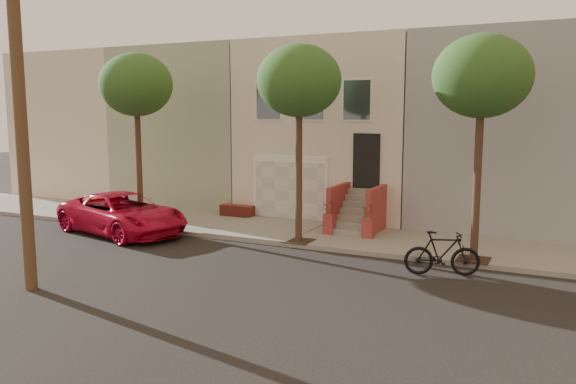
% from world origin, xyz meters
% --- Properties ---
extents(ground, '(90.00, 90.00, 0.00)m').
position_xyz_m(ground, '(0.00, 0.00, 0.00)').
color(ground, black).
rests_on(ground, ground).
extents(sidewalk, '(40.00, 3.70, 0.15)m').
position_xyz_m(sidewalk, '(0.00, 5.35, 0.07)').
color(sidewalk, gray).
rests_on(sidewalk, ground).
extents(house_row, '(33.10, 11.70, 7.00)m').
position_xyz_m(house_row, '(0.00, 11.19, 3.64)').
color(house_row, '#BAAF9F').
rests_on(house_row, sidewalk).
extents(tree_left, '(2.70, 2.57, 6.30)m').
position_xyz_m(tree_left, '(-5.50, 3.90, 5.26)').
color(tree_left, '#2D2116').
rests_on(tree_left, sidewalk).
extents(tree_mid, '(2.70, 2.57, 6.30)m').
position_xyz_m(tree_mid, '(1.00, 3.90, 5.26)').
color(tree_mid, '#2D2116').
rests_on(tree_mid, sidewalk).
extents(tree_right, '(2.70, 2.57, 6.30)m').
position_xyz_m(tree_right, '(6.50, 3.90, 5.26)').
color(tree_right, '#2D2116').
rests_on(tree_right, sidewalk).
extents(utility_pole, '(23.60, 1.22, 10.00)m').
position_xyz_m(utility_pole, '(8.00, -3.20, 5.19)').
color(utility_pole, '#483721').
rests_on(utility_pole, ground).
extents(pickup_truck, '(5.74, 3.69, 1.47)m').
position_xyz_m(pickup_truck, '(-5.38, 2.78, 0.74)').
color(pickup_truck, '#BC0A2D').
rests_on(pickup_truck, ground).
extents(motorcycle, '(2.07, 1.22, 1.20)m').
position_xyz_m(motorcycle, '(5.88, 2.41, 0.60)').
color(motorcycle, black).
rests_on(motorcycle, ground).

